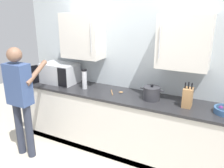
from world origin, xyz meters
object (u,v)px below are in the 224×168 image
(wooden_spoon, at_px, (117,92))
(stock_pot, at_px, (152,93))
(thermos_flask, at_px, (84,79))
(knife_block, at_px, (188,97))
(person_figure, at_px, (20,94))
(microwave_oven, at_px, (58,73))

(wooden_spoon, bearing_deg, stock_pot, -2.15)
(thermos_flask, bearing_deg, stock_pot, 1.80)
(knife_block, height_order, stock_pot, knife_block)
(thermos_flask, height_order, person_figure, person_figure)
(microwave_oven, distance_m, person_figure, 0.79)
(stock_pot, bearing_deg, microwave_oven, 178.91)
(microwave_oven, height_order, knife_block, knife_block)
(knife_block, xyz_separation_m, stock_pot, (-0.47, 0.02, -0.03))
(knife_block, distance_m, wooden_spoon, 1.01)
(wooden_spoon, distance_m, person_figure, 1.36)
(wooden_spoon, height_order, stock_pot, stock_pot)
(thermos_flask, xyz_separation_m, person_figure, (-0.60, -0.72, -0.11))
(microwave_oven, relative_size, wooden_spoon, 3.70)
(stock_pot, bearing_deg, thermos_flask, -178.20)
(knife_block, xyz_separation_m, wooden_spoon, (-1.00, 0.04, -0.12))
(microwave_oven, bearing_deg, person_figure, -91.67)
(microwave_oven, bearing_deg, wooden_spoon, -0.57)
(thermos_flask, xyz_separation_m, wooden_spoon, (0.53, 0.05, -0.15))
(knife_block, bearing_deg, person_figure, -161.12)
(thermos_flask, bearing_deg, knife_block, 0.40)
(person_figure, bearing_deg, thermos_flask, 50.15)
(knife_block, distance_m, stock_pot, 0.47)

